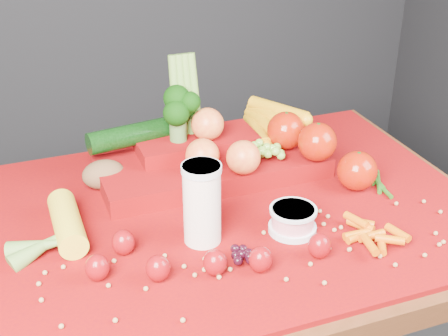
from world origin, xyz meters
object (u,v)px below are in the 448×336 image
object	(u,v)px
yogurt_bowl	(293,219)
produce_mound	(228,149)
table	(227,250)
milk_glass	(202,201)

from	to	relation	value
yogurt_bowl	produce_mound	world-z (taller)	produce_mound
table	milk_glass	world-z (taller)	milk_glass
produce_mound	milk_glass	bearing A→B (deg)	-121.30
table	yogurt_bowl	bearing A→B (deg)	-53.65
yogurt_bowl	produce_mound	distance (m)	0.28
yogurt_bowl	milk_glass	bearing A→B (deg)	169.08
yogurt_bowl	table	bearing A→B (deg)	126.35
milk_glass	yogurt_bowl	world-z (taller)	milk_glass
milk_glass	produce_mound	world-z (taller)	produce_mound
milk_glass	produce_mound	bearing A→B (deg)	58.70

